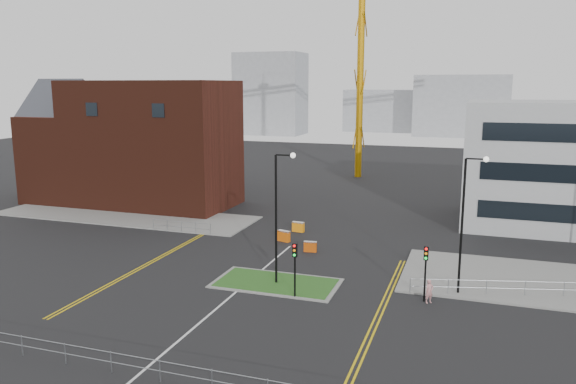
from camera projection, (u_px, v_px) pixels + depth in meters
name	position (u px, v px, depth m)	size (l,w,h in m)	color
ground	(196.00, 326.00, 32.04)	(200.00, 200.00, 0.00)	black
pavement_left	(124.00, 216.00, 58.78)	(28.00, 8.00, 0.12)	slate
island_kerb	(276.00, 283.00, 38.84)	(8.60, 4.60, 0.08)	slate
grass_island	(276.00, 283.00, 38.84)	(8.00, 4.00, 0.12)	#26541C
brick_building	(130.00, 144.00, 64.02)	(24.20, 10.07, 14.24)	#431B10
streetlamp_island	(279.00, 208.00, 37.76)	(1.46, 0.36, 9.18)	black
streetlamp_right_near	(466.00, 214.00, 35.84)	(1.46, 0.36, 9.18)	black
traffic_light_island	(295.00, 260.00, 35.86)	(0.28, 0.33, 3.65)	black
traffic_light_right	(426.00, 263.00, 35.20)	(0.28, 0.33, 3.65)	black
railing_front	(135.00, 362.00, 26.31)	(24.05, 0.05, 1.10)	gray
railing_left	(181.00, 225.00, 52.10)	(6.05, 0.05, 1.10)	gray
railing_right	(564.00, 286.00, 36.14)	(19.05, 5.05, 1.10)	gray
centre_line	(212.00, 313.00, 33.89)	(0.15, 30.00, 0.01)	silver
yellow_left_a	(154.00, 260.00, 44.17)	(0.12, 24.00, 0.01)	gold
yellow_left_b	(157.00, 260.00, 44.07)	(0.12, 24.00, 0.01)	gold
yellow_right_a	(379.00, 308.00, 34.63)	(0.12, 20.00, 0.01)	gold
yellow_right_b	(384.00, 309.00, 34.53)	(0.12, 20.00, 0.01)	gold
skyline_a	(271.00, 94.00, 154.17)	(18.00, 12.00, 22.00)	gray
skyline_b	(461.00, 106.00, 148.31)	(24.00, 12.00, 16.00)	gray
skyline_d	(398.00, 111.00, 163.66)	(30.00, 12.00, 12.00)	gray
pedestrian	(429.00, 291.00, 35.33)	(0.56, 0.37, 1.53)	#D68A8B
barrier_left	(284.00, 236.00, 49.24)	(1.22, 0.73, 0.98)	#E05C0C
barrier_mid	(310.00, 246.00, 46.17)	(1.08, 0.48, 0.88)	#C64A0B
barrier_right	(298.00, 226.00, 52.44)	(1.17, 0.52, 0.95)	orange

